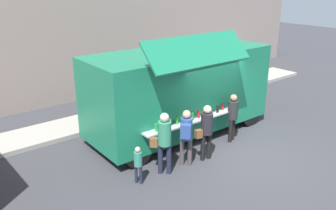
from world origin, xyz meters
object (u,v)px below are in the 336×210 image
(customer_extra_browsing, at_px, (233,114))
(trash_bin, at_px, (208,85))
(food_truck_main, at_px, (180,89))
(customer_front_ordering, at_px, (206,128))
(child_near_queue, at_px, (138,162))
(customer_rear_waiting, at_px, (164,138))
(customer_mid_with_backpack, at_px, (186,133))

(customer_extra_browsing, bearing_deg, trash_bin, -55.65)
(food_truck_main, distance_m, customer_front_ordering, 2.13)
(food_truck_main, height_order, child_near_queue, food_truck_main)
(food_truck_main, height_order, customer_rear_waiting, food_truck_main)
(customer_rear_waiting, xyz_separation_m, child_near_queue, (-0.83, 0.01, -0.42))
(customer_mid_with_backpack, bearing_deg, customer_rear_waiting, 131.52)
(customer_front_ordering, bearing_deg, customer_rear_waiting, 93.80)
(food_truck_main, height_order, customer_mid_with_backpack, food_truck_main)
(food_truck_main, relative_size, customer_rear_waiting, 3.55)
(customer_rear_waiting, bearing_deg, customer_extra_browsing, -41.27)
(trash_bin, xyz_separation_m, customer_extra_browsing, (-2.75, -3.89, 0.45))
(customer_rear_waiting, bearing_deg, trash_bin, -10.26)
(food_truck_main, height_order, customer_extra_browsing, food_truck_main)
(customer_front_ordering, relative_size, customer_rear_waiting, 0.96)
(trash_bin, bearing_deg, customer_mid_with_backpack, -140.06)
(customer_front_ordering, xyz_separation_m, child_near_queue, (-2.26, 0.14, -0.38))
(customer_mid_with_backpack, bearing_deg, child_near_queue, 132.97)
(customer_extra_browsing, xyz_separation_m, child_near_queue, (-3.82, -0.24, -0.33))
(food_truck_main, xyz_separation_m, customer_rear_waiting, (-2.07, -1.81, -0.52))
(trash_bin, distance_m, customer_mid_with_backpack, 6.53)
(food_truck_main, height_order, customer_front_ordering, food_truck_main)
(customer_mid_with_backpack, distance_m, child_near_queue, 1.63)
(trash_bin, height_order, customer_mid_with_backpack, customer_mid_with_backpack)
(customer_extra_browsing, distance_m, child_near_queue, 3.84)
(customer_rear_waiting, relative_size, child_near_queue, 1.68)
(food_truck_main, distance_m, child_near_queue, 3.55)
(customer_front_ordering, distance_m, customer_mid_with_backpack, 0.69)
(customer_mid_with_backpack, relative_size, customer_extra_browsing, 1.04)
(food_truck_main, bearing_deg, customer_mid_with_backpack, -125.19)
(food_truck_main, distance_m, customer_mid_with_backpack, 2.35)
(customer_front_ordering, bearing_deg, trash_bin, -36.06)
(customer_mid_with_backpack, xyz_separation_m, customer_extra_browsing, (2.24, 0.29, -0.06))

